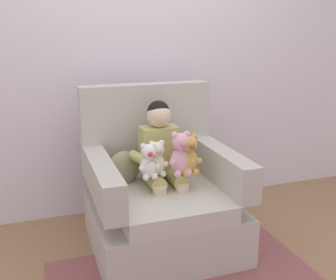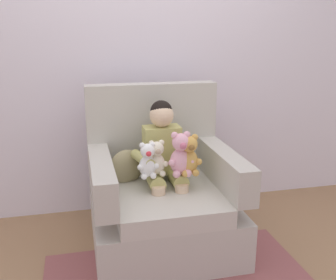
{
  "view_description": "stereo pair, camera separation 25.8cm",
  "coord_description": "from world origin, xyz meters",
  "px_view_note": "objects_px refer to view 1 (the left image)",
  "views": [
    {
      "loc": [
        -0.79,
        -2.4,
        1.52
      ],
      "look_at": [
        0.02,
        -0.05,
        0.82
      ],
      "focal_mm": 41.84,
      "sensor_mm": 36.0,
      "label": 1
    },
    {
      "loc": [
        -0.55,
        -2.47,
        1.52
      ],
      "look_at": [
        0.02,
        -0.05,
        0.82
      ],
      "focal_mm": 41.84,
      "sensor_mm": 36.0,
      "label": 2
    }
  ],
  "objects_px": {
    "plush_cream": "(157,159)",
    "armchair": "(161,199)",
    "plush_honey": "(189,155)",
    "seated_child": "(162,154)",
    "throw_pillow": "(124,169)",
    "plush_white": "(148,162)",
    "plush_pink": "(181,155)"
  },
  "relations": [
    {
      "from": "armchair",
      "to": "plush_honey",
      "type": "height_order",
      "value": "armchair"
    },
    {
      "from": "armchair",
      "to": "plush_pink",
      "type": "bearing_deg",
      "value": -53.54
    },
    {
      "from": "armchair",
      "to": "plush_cream",
      "type": "bearing_deg",
      "value": -118.94
    },
    {
      "from": "seated_child",
      "to": "plush_pink",
      "type": "height_order",
      "value": "seated_child"
    },
    {
      "from": "plush_white",
      "to": "throw_pillow",
      "type": "height_order",
      "value": "plush_white"
    },
    {
      "from": "plush_honey",
      "to": "plush_cream",
      "type": "bearing_deg",
      "value": 174.69
    },
    {
      "from": "seated_child",
      "to": "plush_honey",
      "type": "height_order",
      "value": "seated_child"
    },
    {
      "from": "throw_pillow",
      "to": "plush_honey",
      "type": "bearing_deg",
      "value": -34.03
    },
    {
      "from": "plush_pink",
      "to": "throw_pillow",
      "type": "distance_m",
      "value": 0.45
    },
    {
      "from": "plush_pink",
      "to": "throw_pillow",
      "type": "xyz_separation_m",
      "value": [
        -0.33,
        0.26,
        -0.15
      ]
    },
    {
      "from": "armchair",
      "to": "throw_pillow",
      "type": "distance_m",
      "value": 0.34
    },
    {
      "from": "throw_pillow",
      "to": "armchair",
      "type": "bearing_deg",
      "value": -28.17
    },
    {
      "from": "seated_child",
      "to": "throw_pillow",
      "type": "distance_m",
      "value": 0.3
    },
    {
      "from": "seated_child",
      "to": "throw_pillow",
      "type": "relative_size",
      "value": 3.17
    },
    {
      "from": "plush_honey",
      "to": "plush_white",
      "type": "relative_size",
      "value": 1.16
    },
    {
      "from": "armchair",
      "to": "plush_honey",
      "type": "relative_size",
      "value": 4.01
    },
    {
      "from": "seated_child",
      "to": "plush_white",
      "type": "bearing_deg",
      "value": -131.63
    },
    {
      "from": "plush_honey",
      "to": "plush_white",
      "type": "bearing_deg",
      "value": -177.34
    },
    {
      "from": "plush_honey",
      "to": "plush_cream",
      "type": "height_order",
      "value": "plush_honey"
    },
    {
      "from": "plush_honey",
      "to": "plush_pink",
      "type": "distance_m",
      "value": 0.06
    },
    {
      "from": "armchair",
      "to": "throw_pillow",
      "type": "xyz_separation_m",
      "value": [
        -0.23,
        0.13,
        0.21
      ]
    },
    {
      "from": "plush_cream",
      "to": "armchair",
      "type": "bearing_deg",
      "value": 38.53
    },
    {
      "from": "seated_child",
      "to": "throw_pillow",
      "type": "height_order",
      "value": "seated_child"
    },
    {
      "from": "plush_pink",
      "to": "throw_pillow",
      "type": "relative_size",
      "value": 1.17
    },
    {
      "from": "plush_pink",
      "to": "throw_pillow",
      "type": "height_order",
      "value": "plush_pink"
    },
    {
      "from": "plush_honey",
      "to": "armchair",
      "type": "bearing_deg",
      "value": 143.65
    },
    {
      "from": "plush_cream",
      "to": "plush_pink",
      "type": "bearing_deg",
      "value": -35.44
    },
    {
      "from": "seated_child",
      "to": "plush_pink",
      "type": "bearing_deg",
      "value": -62.63
    },
    {
      "from": "plush_white",
      "to": "plush_cream",
      "type": "relative_size",
      "value": 0.99
    },
    {
      "from": "armchair",
      "to": "plush_pink",
      "type": "height_order",
      "value": "armchair"
    },
    {
      "from": "seated_child",
      "to": "plush_cream",
      "type": "distance_m",
      "value": 0.15
    },
    {
      "from": "plush_cream",
      "to": "plush_honey",
      "type": "bearing_deg",
      "value": -32.94
    }
  ]
}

